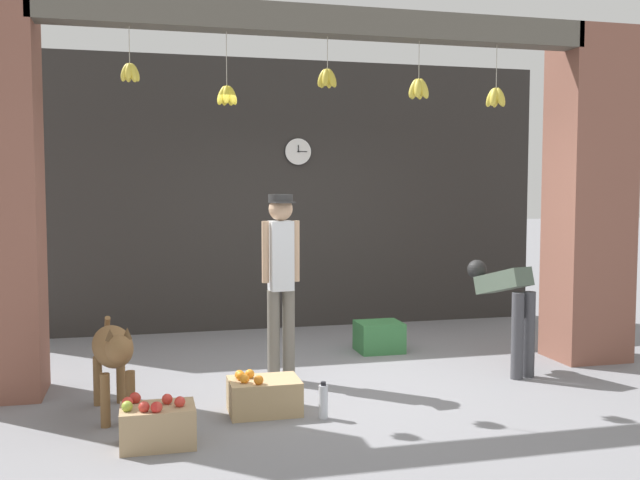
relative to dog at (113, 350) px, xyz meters
The scene contains 12 objects.
ground_plane 1.94m from the dog, 14.35° to the left, with size 60.00×60.00×0.00m, color gray.
shop_back_wall 3.78m from the dog, 59.83° to the left, with size 6.79×0.12×3.27m, color #2D2B28.
shop_pillar_right 4.75m from the dog, ahead, with size 0.70×0.60×3.27m, color brown.
storefront_awning 3.23m from the dog, 17.82° to the left, with size 4.89×0.26×0.86m.
dog is the anchor object (origin of this frame).
shopkeeper 1.62m from the dog, 24.89° to the left, with size 0.34×0.28×1.67m.
worker_stooping 3.53m from the dog, ahead, with size 0.38×0.78×1.02m.
fruit_crate_oranges 1.18m from the dog, ahead, with size 0.54×0.39×0.33m.
fruit_crate_apples 0.85m from the dog, 67.14° to the right, with size 0.49×0.34×0.34m.
produce_box_green 3.07m from the dog, 30.59° to the left, with size 0.47×0.40×0.31m, color #387A42.
water_bottle 1.62m from the dog, 15.91° to the right, with size 0.07×0.07×0.28m.
wall_clock 4.04m from the dog, 55.64° to the left, with size 0.34×0.03×0.34m.
Camera 1 is at (-1.57, -5.95, 1.72)m, focal length 40.00 mm.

